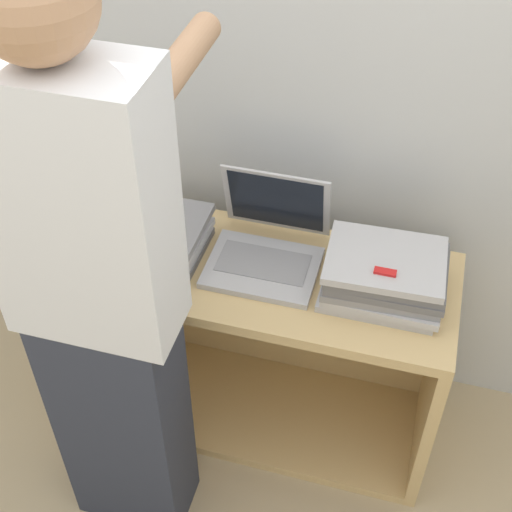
{
  "coord_description": "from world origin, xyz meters",
  "views": [
    {
      "loc": [
        0.39,
        -1.23,
        2.16
      ],
      "look_at": [
        0.0,
        0.16,
        0.82
      ],
      "focal_mm": 50.0,
      "sensor_mm": 36.0,
      "label": 1
    }
  ],
  "objects_px": {
    "person": "(100,304)",
    "laptop_stack_right": "(385,275)",
    "laptop_stack_left": "(149,235)",
    "laptop_open": "(267,245)"
  },
  "relations": [
    {
      "from": "person",
      "to": "laptop_stack_right",
      "type": "bearing_deg",
      "value": 33.34
    },
    {
      "from": "laptop_stack_left",
      "to": "laptop_stack_right",
      "type": "xyz_separation_m",
      "value": [
        0.71,
        0.0,
        0.01
      ]
    },
    {
      "from": "laptop_open",
      "to": "laptop_stack_right",
      "type": "bearing_deg",
      "value": -8.17
    },
    {
      "from": "laptop_open",
      "to": "laptop_stack_left",
      "type": "xyz_separation_m",
      "value": [
        -0.35,
        -0.05,
        0.0
      ]
    },
    {
      "from": "laptop_open",
      "to": "laptop_stack_right",
      "type": "xyz_separation_m",
      "value": [
        0.35,
        -0.05,
        0.02
      ]
    },
    {
      "from": "person",
      "to": "laptop_stack_left",
      "type": "bearing_deg",
      "value": 97.84
    },
    {
      "from": "laptop_open",
      "to": "laptop_stack_left",
      "type": "height_order",
      "value": "laptop_open"
    },
    {
      "from": "laptop_stack_right",
      "to": "person",
      "type": "xyz_separation_m",
      "value": [
        -0.65,
        -0.43,
        0.14
      ]
    },
    {
      "from": "laptop_stack_left",
      "to": "laptop_stack_right",
      "type": "bearing_deg",
      "value": 0.29
    },
    {
      "from": "laptop_open",
      "to": "laptop_stack_left",
      "type": "relative_size",
      "value": 0.96
    }
  ]
}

